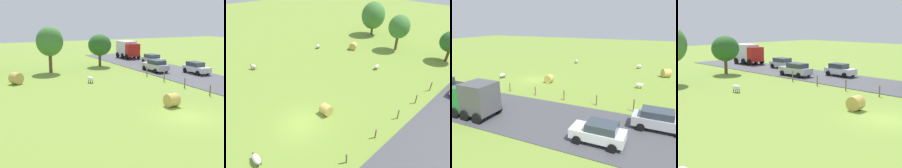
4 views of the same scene
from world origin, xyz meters
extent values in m
plane|color=olive|center=(0.00, 0.00, 0.00)|extent=(160.00, 160.00, 0.00)
cube|color=#47474C|center=(11.24, 0.00, 0.03)|extent=(8.00, 80.00, 0.06)
ellipsoid|color=silver|center=(1.39, -4.99, 0.51)|extent=(1.18, 0.56, 0.54)
ellipsoid|color=brown|center=(0.83, -5.00, 0.63)|extent=(0.26, 0.19, 0.20)
cylinder|color=#2D2823|center=(1.07, -5.15, 0.15)|extent=(0.07, 0.07, 0.30)
cylinder|color=#2D2823|center=(1.06, -4.85, 0.15)|extent=(0.07, 0.07, 0.30)
cylinder|color=#2D2823|center=(1.71, -5.13, 0.15)|extent=(0.07, 0.07, 0.30)
cylinder|color=#2D2823|center=(1.71, -4.84, 0.15)|extent=(0.07, 0.07, 0.30)
ellipsoid|color=beige|center=(-14.60, 0.88, 0.53)|extent=(1.12, 0.91, 0.53)
ellipsoid|color=brown|center=(-15.02, 0.68, 0.65)|extent=(0.31, 0.28, 0.20)
cylinder|color=#2D2823|center=(-14.78, 0.63, 0.17)|extent=(0.07, 0.07, 0.34)
cylinder|color=#2D2823|center=(-14.90, 0.90, 0.17)|extent=(0.07, 0.07, 0.34)
cylinder|color=#2D2823|center=(-14.29, 0.87, 0.17)|extent=(0.07, 0.07, 0.34)
cylinder|color=#2D2823|center=(-14.41, 1.13, 0.17)|extent=(0.07, 0.07, 0.34)
ellipsoid|color=silver|center=(-14.76, 13.36, 0.51)|extent=(1.06, 1.14, 0.55)
ellipsoid|color=black|center=(-15.05, 13.74, 0.63)|extent=(0.30, 0.32, 0.20)
cylinder|color=#2D2823|center=(-15.05, 13.49, 0.15)|extent=(0.07, 0.07, 0.30)
cylinder|color=#2D2823|center=(-14.81, 13.68, 0.15)|extent=(0.07, 0.07, 0.30)
cylinder|color=#2D2823|center=(-14.70, 13.05, 0.15)|extent=(0.07, 0.07, 0.30)
cylinder|color=#2D2823|center=(-14.47, 13.24, 0.15)|extent=(0.07, 0.07, 0.30)
ellipsoid|color=white|center=(-1.92, 14.79, 0.49)|extent=(0.67, 0.98, 0.52)
ellipsoid|color=silver|center=(-1.99, 15.21, 0.60)|extent=(0.22, 0.29, 0.20)
cylinder|color=#2D2823|center=(-2.10, 15.01, 0.15)|extent=(0.07, 0.07, 0.30)
cylinder|color=#2D2823|center=(-1.82, 15.06, 0.15)|extent=(0.07, 0.07, 0.30)
cylinder|color=#2D2823|center=(-2.01, 14.52, 0.15)|extent=(0.07, 0.07, 0.30)
cylinder|color=#2D2823|center=(-1.73, 14.57, 0.15)|extent=(0.07, 0.07, 0.30)
cylinder|color=tan|center=(0.63, 2.77, 0.57)|extent=(1.09, 1.20, 1.14)
cylinder|color=tan|center=(-9.83, 17.90, 0.67)|extent=(1.70, 1.62, 1.33)
cylinder|color=brown|center=(6.18, -3.46, 0.54)|extent=(0.12, 0.12, 1.08)
cylinder|color=brown|center=(6.18, 0.27, 0.53)|extent=(0.12, 0.12, 1.05)
cylinder|color=brown|center=(6.18, 4.00, 0.53)|extent=(0.12, 0.12, 1.06)
cylinder|color=brown|center=(6.18, 7.73, 0.56)|extent=(0.12, 0.12, 1.12)
cylinder|color=brown|center=(6.18, 11.46, 0.58)|extent=(0.12, 0.12, 1.16)
cylinder|color=brown|center=(6.18, 15.19, 0.63)|extent=(0.12, 0.12, 1.26)
cube|color=#197F33|center=(13.34, 0.80, 1.69)|extent=(2.49, 1.20, 2.30)
cube|color=#4C4C51|center=(13.34, 2.72, 1.90)|extent=(2.49, 2.65, 2.71)
cylinder|color=black|center=(14.58, 0.80, 0.54)|extent=(0.30, 0.96, 0.96)
cylinder|color=black|center=(12.09, 0.80, 0.54)|extent=(0.30, 0.96, 0.96)
cylinder|color=black|center=(14.58, 2.06, 0.54)|extent=(0.30, 0.96, 0.96)
cylinder|color=black|center=(12.09, 2.06, 0.54)|extent=(0.30, 0.96, 0.96)
cylinder|color=black|center=(14.58, 3.52, 0.54)|extent=(0.30, 0.96, 0.96)
cylinder|color=black|center=(12.09, 3.52, 0.54)|extent=(0.30, 0.96, 0.96)
cube|color=silver|center=(13.09, 13.62, 0.72)|extent=(1.75, 3.89, 0.69)
cube|color=#333D47|center=(13.09, 13.91, 1.35)|extent=(1.54, 2.14, 0.56)
cylinder|color=black|center=(13.97, 12.35, 0.38)|extent=(0.22, 0.64, 0.64)
cylinder|color=black|center=(12.22, 12.35, 0.38)|extent=(0.22, 0.64, 0.64)
cylinder|color=black|center=(13.97, 14.88, 0.38)|extent=(0.22, 0.64, 0.64)
cylinder|color=black|center=(12.22, 14.88, 0.38)|extent=(0.22, 0.64, 0.64)
cube|color=#B7B7BC|center=(9.14, 17.68, 0.76)|extent=(1.81, 4.43, 0.77)
cube|color=#333D47|center=(9.14, 17.35, 1.43)|extent=(1.59, 2.44, 0.56)
cylinder|color=black|center=(8.24, 16.24, 0.38)|extent=(0.22, 0.64, 0.64)
cylinder|color=black|center=(10.05, 16.24, 0.38)|extent=(0.22, 0.64, 0.64)
cylinder|color=black|center=(8.52, -5.79, 0.38)|extent=(0.22, 0.64, 0.64)
camera|label=1|loc=(-14.73, -16.74, 7.36)|focal=47.47mm
camera|label=2|loc=(12.17, -6.11, 13.26)|focal=28.95mm
camera|label=3|loc=(26.58, 17.26, 8.47)|focal=34.50mm
camera|label=4|loc=(-20.19, -11.32, 6.60)|focal=53.12mm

